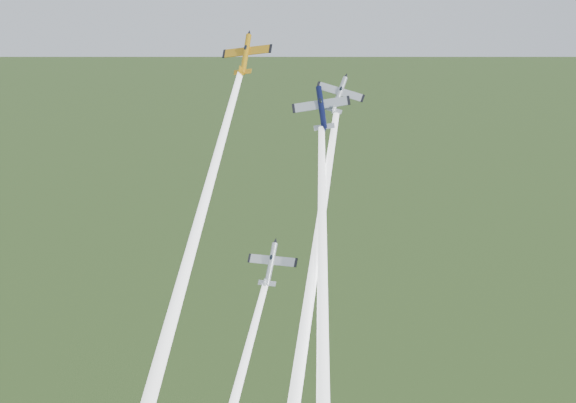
{
  "coord_description": "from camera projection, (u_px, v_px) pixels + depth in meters",
  "views": [
    {
      "loc": [
        6.46,
        -105.43,
        125.17
      ],
      "look_at": [
        0.0,
        -6.0,
        92.0
      ],
      "focal_mm": 45.0,
      "sensor_mm": 36.0,
      "label": 1
    }
  ],
  "objects": [
    {
      "name": "plane_yellow",
      "position": [
        246.0,
        54.0,
        109.88
      ],
      "size": [
        9.1,
        8.79,
        8.8
      ],
      "primitive_type": null,
      "rotation": [
        0.96,
        -0.15,
        -0.36
      ],
      "color": "orange"
    },
    {
      "name": "smoke_trail_yellow",
      "position": [
        181.0,
        285.0,
        101.23
      ],
      "size": [
        16.26,
        38.31,
        55.55
      ],
      "primitive_type": null,
      "rotation": [
        -0.61,
        0.0,
        -0.36
      ],
      "color": "white"
    },
    {
      "name": "plane_navy",
      "position": [
        321.0,
        108.0,
        108.19
      ],
      "size": [
        10.06,
        6.51,
        9.15
      ],
      "primitive_type": null,
      "rotation": [
        0.96,
        -0.15,
        0.05
      ],
      "color": "#0C1136"
    },
    {
      "name": "smoke_trail_navy",
      "position": [
        323.0,
        345.0,
        98.14
      ],
      "size": [
        4.39,
        38.69,
        53.59
      ],
      "primitive_type": null,
      "rotation": [
        -0.61,
        0.0,
        0.05
      ],
      "color": "white"
    },
    {
      "name": "plane_silver_right",
      "position": [
        339.0,
        94.0,
        109.22
      ],
      "size": [
        9.42,
        6.32,
        8.33
      ],
      "primitive_type": null,
      "rotation": [
        0.96,
        0.24,
        -0.2
      ],
      "color": "#B4BAC3"
    },
    {
      "name": "smoke_trail_silver_right",
      "position": [
        301.0,
        357.0,
        98.69
      ],
      "size": [
        11.23,
        43.2,
        60.72
      ],
      "primitive_type": null,
      "rotation": [
        -0.61,
        0.0,
        -0.2
      ],
      "color": "white"
    },
    {
      "name": "plane_silver_low",
      "position": [
        271.0,
        264.0,
        106.37
      ],
      "size": [
        9.16,
        8.54,
        8.05
      ],
      "primitive_type": null,
      "rotation": [
        0.96,
        -0.09,
        -0.39
      ],
      "color": "silver"
    }
  ]
}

